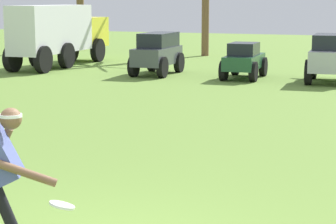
{
  "coord_description": "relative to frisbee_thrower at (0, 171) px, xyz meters",
  "views": [
    {
      "loc": [
        2.87,
        -4.94,
        2.42
      ],
      "look_at": [
        -0.27,
        3.23,
        0.9
      ],
      "focal_mm": 70.0,
      "sensor_mm": 36.0,
      "label": 1
    }
  ],
  "objects": [
    {
      "name": "frisbee_thrower",
      "position": [
        0.0,
        0.0,
        0.0
      ],
      "size": [
        1.13,
        0.51,
        1.41
      ],
      "color": "black",
      "rests_on": "ground_plane"
    },
    {
      "name": "frisbee_in_flight",
      "position": [
        0.64,
        0.05,
        -0.28
      ],
      "size": [
        0.34,
        0.34,
        0.09
      ],
      "color": "white"
    },
    {
      "name": "parked_car_slot_a",
      "position": [
        -4.23,
        14.56,
        -0.07
      ],
      "size": [
        1.22,
        2.43,
        1.34
      ],
      "color": "#474C51",
      "rests_on": "ground_plane"
    },
    {
      "name": "parked_car_slot_b",
      "position": [
        -1.33,
        14.48,
        -0.23
      ],
      "size": [
        1.16,
        2.23,
        1.1
      ],
      "color": "#235133",
      "rests_on": "ground_plane"
    },
    {
      "name": "parked_car_slot_c",
      "position": [
        1.21,
        14.47,
        -0.05
      ],
      "size": [
        1.3,
        2.41,
        1.4
      ],
      "color": "#B7BABF",
      "rests_on": "ground_plane"
    },
    {
      "name": "box_truck",
      "position": [
        -8.52,
        15.7,
        0.44
      ],
      "size": [
        1.58,
        5.94,
        2.2
      ],
      "color": "yellow",
      "rests_on": "ground_plane"
    }
  ]
}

